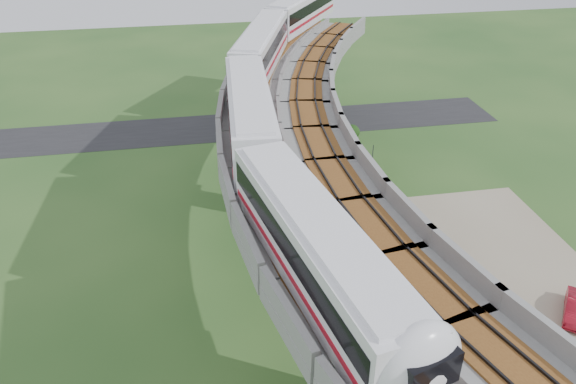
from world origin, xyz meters
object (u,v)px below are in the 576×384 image
Objects in this scene: car_red at (576,308)px; car_dark at (416,247)px; metro_train at (283,78)px; car_white at (501,348)px.

car_red reaches higher than car_dark.
metro_train is at bearing 173.28° from car_red.
car_white is at bearing -172.29° from car_dark.
car_red is (6.66, 2.27, 0.13)m from car_white.
metro_train is 24.33m from car_white.
car_red reaches higher than car_white.
car_dark is (-7.99, 8.64, -0.03)m from car_red.
metro_train reaches higher than car_dark.
metro_train reaches higher than car_red.
metro_train is at bearing 51.01° from car_dark.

